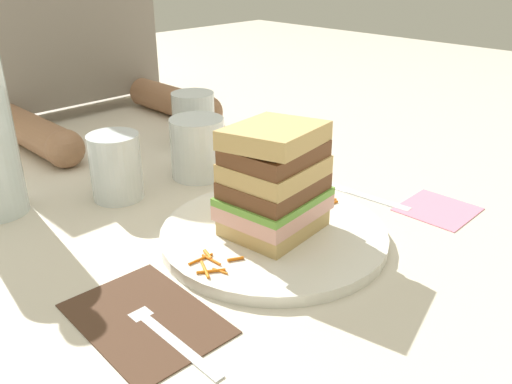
{
  "coord_description": "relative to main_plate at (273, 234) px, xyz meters",
  "views": [
    {
      "loc": [
        -0.42,
        -0.4,
        0.32
      ],
      "look_at": [
        -0.01,
        0.01,
        0.05
      ],
      "focal_mm": 37.21,
      "sensor_mm": 36.0,
      "label": 1
    }
  ],
  "objects": [
    {
      "name": "carrot_shred_3",
      "position": [
        -0.11,
        -0.02,
        0.01
      ],
      "size": [
        0.03,
        0.02,
        0.0
      ],
      "primitive_type": "cylinder",
      "rotation": [
        0.0,
        1.57,
        5.69
      ],
      "color": "orange",
      "rests_on": "main_plate"
    },
    {
      "name": "carrot_shred_1",
      "position": [
        -0.1,
        0.01,
        0.01
      ],
      "size": [
        0.01,
        0.02,
        0.0
      ],
      "primitive_type": "cylinder",
      "rotation": [
        0.0,
        1.57,
        1.25
      ],
      "color": "orange",
      "rests_on": "main_plate"
    },
    {
      "name": "carrot_shred_12",
      "position": [
        0.1,
        0.03,
        0.01
      ],
      "size": [
        0.01,
        0.02,
        0.0
      ],
      "primitive_type": "cylinder",
      "rotation": [
        0.0,
        1.57,
        5.06
      ],
      "color": "orange",
      "rests_on": "main_plate"
    },
    {
      "name": "carrot_shred_4",
      "position": [
        -0.1,
        -0.0,
        0.01
      ],
      "size": [
        0.0,
        0.03,
        0.0
      ],
      "primitive_type": "cylinder",
      "rotation": [
        0.0,
        1.57,
        4.76
      ],
      "color": "orange",
      "rests_on": "main_plate"
    },
    {
      "name": "carrot_shred_6",
      "position": [
        -0.12,
        -0.01,
        0.01
      ],
      "size": [
        0.02,
        0.03,
        0.0
      ],
      "primitive_type": "cylinder",
      "rotation": [
        0.0,
        1.57,
        4.25
      ],
      "color": "orange",
      "rests_on": "main_plate"
    },
    {
      "name": "carrot_shred_13",
      "position": [
        0.08,
        -0.0,
        0.01
      ],
      "size": [
        0.03,
        0.01,
        0.0
      ],
      "primitive_type": "cylinder",
      "rotation": [
        0.0,
        1.57,
        2.93
      ],
      "color": "orange",
      "rests_on": "main_plate"
    },
    {
      "name": "juice_glass",
      "position": [
        0.06,
        0.22,
        0.03
      ],
      "size": [
        0.08,
        0.08,
        0.09
      ],
      "color": "white",
      "rests_on": "ground_plane"
    },
    {
      "name": "napkin_dark",
      "position": [
        -0.2,
        -0.02,
        -0.01
      ],
      "size": [
        0.12,
        0.16,
        0.0
      ],
      "primitive_type": "cube",
      "rotation": [
        0.0,
        0.0,
        -0.04
      ],
      "color": "#4C3323",
      "rests_on": "ground_plane"
    },
    {
      "name": "carrot_shred_7",
      "position": [
        0.09,
        0.0,
        0.01
      ],
      "size": [
        0.03,
        0.02,
        0.0
      ],
      "primitive_type": "cylinder",
      "rotation": [
        0.0,
        1.57,
        5.86
      ],
      "color": "orange",
      "rests_on": "main_plate"
    },
    {
      "name": "fork",
      "position": [
        -0.2,
        -0.04,
        -0.0
      ],
      "size": [
        0.02,
        0.17,
        0.0
      ],
      "color": "silver",
      "rests_on": "napkin_dark"
    },
    {
      "name": "main_plate",
      "position": [
        0.0,
        0.0,
        0.0
      ],
      "size": [
        0.27,
        0.27,
        0.01
      ],
      "primitive_type": "cylinder",
      "color": "white",
      "rests_on": "ground_plane"
    },
    {
      "name": "empty_tumbler_0",
      "position": [
        -0.07,
        0.24,
        0.04
      ],
      "size": [
        0.07,
        0.07,
        0.09
      ],
      "primitive_type": "cylinder",
      "color": "silver",
      "rests_on": "ground_plane"
    },
    {
      "name": "carrot_shred_2",
      "position": [
        -0.11,
        0.01,
        0.01
      ],
      "size": [
        0.03,
        0.01,
        0.0
      ],
      "primitive_type": "cylinder",
      "rotation": [
        0.0,
        1.57,
        3.07
      ],
      "color": "orange",
      "rests_on": "main_plate"
    },
    {
      "name": "carrot_shred_5",
      "position": [
        -0.11,
        -0.02,
        0.01
      ],
      "size": [
        0.01,
        0.02,
        0.0
      ],
      "primitive_type": "cylinder",
      "rotation": [
        0.0,
        1.57,
        4.96
      ],
      "color": "orange",
      "rests_on": "main_plate"
    },
    {
      "name": "ground_plane",
      "position": [
        0.01,
        0.02,
        -0.01
      ],
      "size": [
        3.0,
        3.0,
        0.0
      ],
      "primitive_type": "plane",
      "color": "beige"
    },
    {
      "name": "carrot_shred_0",
      "position": [
        -0.08,
        -0.02,
        0.01
      ],
      "size": [
        0.02,
        0.01,
        0.0
      ],
      "primitive_type": "cylinder",
      "rotation": [
        0.0,
        1.57,
        5.81
      ],
      "color": "orange",
      "rests_on": "main_plate"
    },
    {
      "name": "carrot_shred_9",
      "position": [
        0.09,
        -0.0,
        0.01
      ],
      "size": [
        0.02,
        0.02,
        0.0
      ],
      "primitive_type": "cylinder",
      "rotation": [
        0.0,
        1.57,
        0.51
      ],
      "color": "orange",
      "rests_on": "main_plate"
    },
    {
      "name": "carrot_shred_11",
      "position": [
        0.1,
        -0.01,
        0.01
      ],
      "size": [
        0.03,
        0.01,
        0.0
      ],
      "primitive_type": "cylinder",
      "rotation": [
        0.0,
        1.57,
        2.96
      ],
      "color": "orange",
      "rests_on": "main_plate"
    },
    {
      "name": "carrot_shred_16",
      "position": [
        0.09,
        0.03,
        0.01
      ],
      "size": [
        0.01,
        0.02,
        0.0
      ],
      "primitive_type": "cylinder",
      "rotation": [
        0.0,
        1.57,
        4.33
      ],
      "color": "orange",
      "rests_on": "main_plate"
    },
    {
      "name": "empty_tumbler_1",
      "position": [
        0.15,
        0.33,
        0.04
      ],
      "size": [
        0.07,
        0.07,
        0.09
      ],
      "primitive_type": "cylinder",
      "color": "silver",
      "rests_on": "ground_plane"
    },
    {
      "name": "carrot_shred_8",
      "position": [
        0.08,
        0.02,
        0.01
      ],
      "size": [
        0.02,
        0.02,
        0.0
      ],
      "primitive_type": "cylinder",
      "rotation": [
        0.0,
        1.57,
        3.94
      ],
      "color": "orange",
      "rests_on": "main_plate"
    },
    {
      "name": "carrot_shred_15",
      "position": [
        0.11,
        -0.0,
        0.01
      ],
      "size": [
        0.02,
        0.02,
        0.0
      ],
      "primitive_type": "cylinder",
      "rotation": [
        0.0,
        1.57,
        3.94
      ],
      "color": "orange",
      "rests_on": "main_plate"
    },
    {
      "name": "carrot_shred_14",
      "position": [
        0.08,
        0.01,
        0.01
      ],
      "size": [
        0.01,
        0.03,
        0.0
      ],
      "primitive_type": "cylinder",
      "rotation": [
        0.0,
        1.57,
        1.38
      ],
      "color": "orange",
      "rests_on": "main_plate"
    },
    {
      "name": "sandwich",
      "position": [
        -0.0,
        -0.0,
        0.07
      ],
      "size": [
        0.13,
        0.11,
        0.13
      ],
      "color": "tan",
      "rests_on": "main_plate"
    },
    {
      "name": "carrot_shred_10",
      "position": [
        0.11,
        0.0,
        0.01
      ],
      "size": [
        0.03,
        0.02,
        0.0
      ],
      "primitive_type": "cylinder",
      "rotation": [
        0.0,
        1.57,
        2.64
      ],
      "color": "orange",
      "rests_on": "main_plate"
    },
    {
      "name": "knife",
      "position": [
        0.18,
        0.02,
        -0.01
      ],
      "size": [
        0.03,
        0.2,
        0.0
      ],
      "color": "silver",
      "rests_on": "ground_plane"
    },
    {
      "name": "napkin_pink",
      "position": [
        0.22,
        -0.1,
        -0.01
      ],
      "size": [
        0.09,
        0.09,
        0.0
      ],
      "primitive_type": "cube",
      "rotation": [
        0.0,
        0.0,
        0.02
      ],
      "color": "pink",
      "rests_on": "ground_plane"
    }
  ]
}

